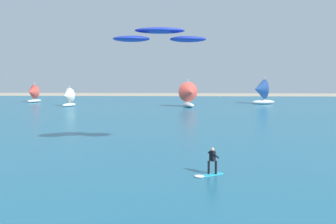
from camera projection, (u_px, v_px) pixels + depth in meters
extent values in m
cube|color=#236B89|center=(167.00, 117.00, 56.32)|extent=(160.00, 90.00, 0.10)
cube|color=#26B2CC|center=(212.00, 174.00, 24.75)|extent=(1.41, 1.13, 0.05)
cylinder|color=black|center=(209.00, 167.00, 24.72)|extent=(0.14, 0.14, 0.80)
cylinder|color=black|center=(216.00, 167.00, 24.70)|extent=(0.14, 0.14, 0.80)
cube|color=black|center=(212.00, 156.00, 24.64)|extent=(0.38, 0.42, 0.60)
sphere|color=tan|center=(212.00, 149.00, 24.59)|extent=(0.22, 0.22, 0.22)
cylinder|color=black|center=(211.00, 154.00, 24.86)|extent=(0.47, 0.35, 0.39)
cylinder|color=black|center=(216.00, 156.00, 24.48)|extent=(0.47, 0.35, 0.39)
ellipsoid|color=white|center=(199.00, 176.00, 24.26)|extent=(0.88, 0.91, 0.08)
ellipsoid|color=#1E33B2|center=(160.00, 31.00, 30.78)|extent=(4.02, 2.70, 0.44)
ellipsoid|color=#1E33B2|center=(131.00, 39.00, 30.67)|extent=(3.02, 2.58, 0.44)
ellipsoid|color=#1E33B2|center=(188.00, 39.00, 31.01)|extent=(3.02, 2.58, 0.44)
ellipsoid|color=silver|center=(263.00, 102.00, 76.86)|extent=(4.66, 2.49, 0.83)
cylinder|color=silver|center=(265.00, 88.00, 76.64)|extent=(0.14, 0.14, 4.43)
cone|color=#3F72CC|center=(260.00, 89.00, 76.48)|extent=(2.73, 4.06, 3.72)
ellipsoid|color=white|center=(188.00, 105.00, 70.76)|extent=(2.69, 4.36, 0.77)
cylinder|color=silver|center=(188.00, 91.00, 70.70)|extent=(0.13, 0.13, 4.13)
cone|color=#D84C3F|center=(190.00, 92.00, 69.86)|extent=(3.87, 2.84, 3.47)
ellipsoid|color=silver|center=(34.00, 101.00, 81.07)|extent=(2.69, 3.45, 0.62)
cylinder|color=silver|center=(35.00, 91.00, 81.01)|extent=(0.10, 0.10, 3.33)
cone|color=#D84C3F|center=(32.00, 92.00, 80.41)|extent=(3.15, 2.68, 2.80)
ellipsoid|color=white|center=(69.00, 105.00, 71.91)|extent=(2.44, 3.23, 0.58)
cylinder|color=silver|center=(70.00, 94.00, 71.85)|extent=(0.10, 0.10, 3.11)
cone|color=silver|center=(67.00, 95.00, 71.29)|extent=(2.94, 2.46, 2.61)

